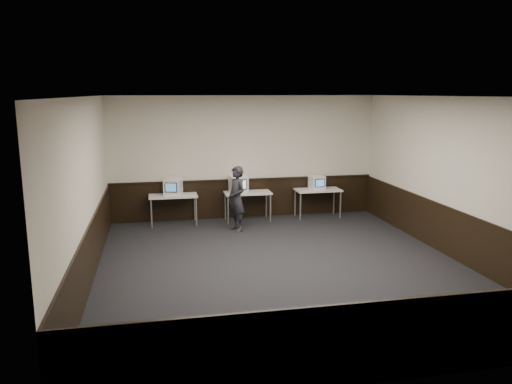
% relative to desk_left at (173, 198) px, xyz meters
% --- Properties ---
extents(floor, '(8.00, 8.00, 0.00)m').
position_rel_desk_left_xyz_m(floor, '(1.90, -3.60, -0.68)').
color(floor, black).
rests_on(floor, ground).
extents(ceiling, '(8.00, 8.00, 0.00)m').
position_rel_desk_left_xyz_m(ceiling, '(1.90, -3.60, 2.52)').
color(ceiling, white).
rests_on(ceiling, back_wall).
extents(back_wall, '(7.00, 0.00, 7.00)m').
position_rel_desk_left_xyz_m(back_wall, '(1.90, 0.40, 0.92)').
color(back_wall, silver).
rests_on(back_wall, ground).
extents(front_wall, '(7.00, 0.00, 7.00)m').
position_rel_desk_left_xyz_m(front_wall, '(1.90, -7.60, 0.92)').
color(front_wall, silver).
rests_on(front_wall, ground).
extents(left_wall, '(0.00, 8.00, 8.00)m').
position_rel_desk_left_xyz_m(left_wall, '(-1.60, -3.60, 0.92)').
color(left_wall, silver).
rests_on(left_wall, ground).
extents(right_wall, '(0.00, 8.00, 8.00)m').
position_rel_desk_left_xyz_m(right_wall, '(5.40, -3.60, 0.92)').
color(right_wall, silver).
rests_on(right_wall, ground).
extents(wainscot_back, '(6.98, 0.04, 1.00)m').
position_rel_desk_left_xyz_m(wainscot_back, '(1.90, 0.38, -0.18)').
color(wainscot_back, black).
rests_on(wainscot_back, back_wall).
extents(wainscot_front, '(6.98, 0.04, 1.00)m').
position_rel_desk_left_xyz_m(wainscot_front, '(1.90, -7.58, -0.18)').
color(wainscot_front, black).
rests_on(wainscot_front, front_wall).
extents(wainscot_left, '(0.04, 7.98, 1.00)m').
position_rel_desk_left_xyz_m(wainscot_left, '(-1.58, -3.60, -0.18)').
color(wainscot_left, black).
rests_on(wainscot_left, left_wall).
extents(wainscot_right, '(0.04, 7.98, 1.00)m').
position_rel_desk_left_xyz_m(wainscot_right, '(5.38, -3.60, -0.18)').
color(wainscot_right, black).
rests_on(wainscot_right, right_wall).
extents(wainscot_rail, '(6.98, 0.06, 0.04)m').
position_rel_desk_left_xyz_m(wainscot_rail, '(1.90, 0.36, 0.34)').
color(wainscot_rail, black).
rests_on(wainscot_rail, wainscot_back).
extents(desk_left, '(1.20, 0.60, 0.75)m').
position_rel_desk_left_xyz_m(desk_left, '(0.00, 0.00, 0.00)').
color(desk_left, silver).
rests_on(desk_left, ground).
extents(desk_center, '(1.20, 0.60, 0.75)m').
position_rel_desk_left_xyz_m(desk_center, '(1.90, 0.00, 0.00)').
color(desk_center, silver).
rests_on(desk_center, ground).
extents(desk_right, '(1.20, 0.60, 0.75)m').
position_rel_desk_left_xyz_m(desk_right, '(3.80, 0.00, 0.00)').
color(desk_right, silver).
rests_on(desk_right, ground).
extents(emac_left, '(0.51, 0.53, 0.41)m').
position_rel_desk_left_xyz_m(emac_left, '(0.01, 0.04, 0.28)').
color(emac_left, white).
rests_on(emac_left, desk_left).
extents(emac_center, '(0.47, 0.50, 0.43)m').
position_rel_desk_left_xyz_m(emac_center, '(1.67, 0.03, 0.29)').
color(emac_center, white).
rests_on(emac_center, desk_center).
extents(emac_right, '(0.40, 0.42, 0.36)m').
position_rel_desk_left_xyz_m(emac_right, '(3.77, 0.02, 0.25)').
color(emac_right, white).
rests_on(emac_right, desk_right).
extents(person, '(0.56, 0.67, 1.56)m').
position_rel_desk_left_xyz_m(person, '(1.47, -0.90, 0.10)').
color(person, '#222227').
rests_on(person, ground).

